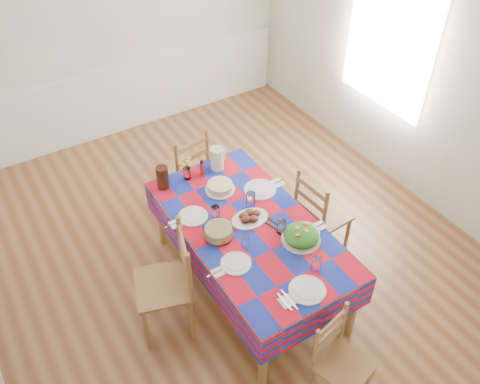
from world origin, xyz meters
name	(u,v)px	position (x,y,z in m)	size (l,w,h in m)	color
room	(218,134)	(0.00, 0.00, 1.35)	(4.58, 5.08, 2.78)	brown
wainscot	(123,96)	(0.00, 2.48, 0.49)	(4.41, 0.06, 0.92)	white
window_right	(388,44)	(2.23, 0.30, 1.50)	(1.40, 1.40, 0.00)	white
dining_table	(249,233)	(-0.05, -0.58, 0.69)	(1.07, 1.98, 0.77)	brown
setting_near_head	(310,281)	(0.00, -1.35, 0.80)	(0.46, 0.30, 0.14)	silver
setting_left_near	(239,256)	(-0.32, -0.85, 0.80)	(0.45, 0.27, 0.12)	silver
setting_left_far	(201,215)	(-0.35, -0.28, 0.80)	(0.47, 0.28, 0.12)	silver
setting_right_near	(297,230)	(0.24, -0.86, 0.80)	(0.48, 0.28, 0.12)	silver
setting_right_far	(257,193)	(0.22, -0.29, 0.80)	(0.55, 0.32, 0.14)	silver
meat_platter	(250,217)	(-0.01, -0.52, 0.80)	(0.34, 0.24, 0.07)	silver
salad_platter	(301,236)	(0.22, -0.95, 0.82)	(0.32, 0.32, 0.14)	silver
pasta_bowl	(218,232)	(-0.33, -0.55, 0.82)	(0.25, 0.25, 0.09)	white
cake	(220,187)	(-0.03, -0.05, 0.81)	(0.28, 0.28, 0.08)	silver
serving_utensils	(272,223)	(0.12, -0.66, 0.77)	(0.14, 0.31, 0.01)	black
flower_vase	(187,170)	(-0.21, 0.26, 0.87)	(0.14, 0.12, 0.23)	white
hot_sauce	(202,168)	(-0.06, 0.24, 0.85)	(0.04, 0.04, 0.16)	red
green_pitcher	(217,159)	(0.11, 0.25, 0.88)	(0.13, 0.13, 0.22)	#BAD999
tea_pitcher	(163,177)	(-0.45, 0.26, 0.88)	(0.11, 0.11, 0.22)	black
name_card	(320,299)	(-0.02, -1.51, 0.78)	(0.08, 0.03, 0.02)	silver
chair_near	(340,362)	(-0.06, -1.84, 0.42)	(0.45, 0.44, 0.86)	brown
chair_far	(186,172)	(-0.04, 0.66, 0.50)	(0.52, 0.51, 1.02)	brown
chair_left	(169,284)	(-0.84, -0.60, 0.52)	(0.56, 0.58, 1.06)	brown
chair_right	(319,216)	(0.74, -0.59, 0.49)	(0.45, 0.47, 0.99)	brown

